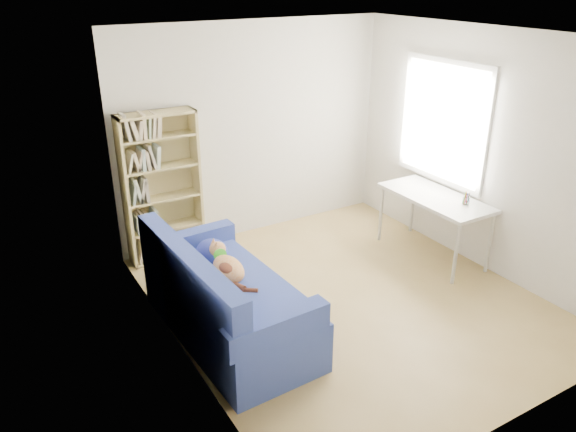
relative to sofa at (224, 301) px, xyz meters
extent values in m
plane|color=#9C7E46|center=(1.32, -0.09, -0.36)|extent=(4.00, 4.00, 0.00)
cube|color=silver|center=(1.32, 1.91, 0.94)|extent=(3.50, 0.04, 2.60)
cube|color=silver|center=(1.32, -2.09, 0.94)|extent=(3.50, 0.04, 2.60)
cube|color=silver|center=(-0.43, -0.09, 0.94)|extent=(0.04, 4.00, 2.60)
cube|color=silver|center=(3.07, -0.09, 0.94)|extent=(0.04, 4.00, 2.60)
cube|color=white|center=(1.32, -0.09, 2.24)|extent=(3.50, 4.00, 0.04)
cube|color=white|center=(3.07, 0.51, 1.14)|extent=(0.01, 1.20, 1.30)
cube|color=navy|center=(0.04, -0.01, -0.12)|extent=(0.99, 1.96, 0.48)
cube|color=navy|center=(-0.32, -0.01, 0.36)|extent=(0.26, 1.92, 0.47)
cube|color=navy|center=(0.04, 0.86, 0.23)|extent=(0.91, 0.21, 0.21)
cube|color=navy|center=(0.04, -0.89, 0.23)|extent=(0.91, 0.21, 0.21)
cube|color=navy|center=(0.06, -0.01, 0.15)|extent=(0.97, 1.80, 0.05)
ellipsoid|color=#313CA0|center=(0.12, 0.53, 0.24)|extent=(0.30, 0.33, 0.23)
ellipsoid|color=#BA5A15|center=(0.10, 0.09, 0.26)|extent=(0.27, 0.46, 0.18)
ellipsoid|color=silver|center=(0.16, 0.22, 0.24)|extent=(0.15, 0.20, 0.11)
ellipsoid|color=#3E1B10|center=(0.06, 0.04, 0.31)|extent=(0.16, 0.23, 0.09)
sphere|color=#BA5A15|center=(0.12, 0.41, 0.31)|extent=(0.16, 0.16, 0.16)
cone|color=#BA5A15|center=(0.10, 0.45, 0.38)|extent=(0.07, 0.07, 0.08)
cone|color=#BA5A15|center=(0.10, 0.38, 0.38)|extent=(0.07, 0.07, 0.08)
cylinder|color=#40D22A|center=(0.11, 0.33, 0.28)|extent=(0.13, 0.05, 0.13)
cylinder|color=#3E1B10|center=(0.07, -0.17, 0.23)|extent=(0.10, 0.18, 0.06)
cube|color=tan|center=(-0.35, 1.76, 0.50)|extent=(0.03, 0.27, 1.72)
cube|color=tan|center=(0.48, 1.76, 0.50)|extent=(0.03, 0.27, 1.72)
cube|color=tan|center=(0.07, 1.76, 1.35)|extent=(0.86, 0.27, 0.03)
cube|color=tan|center=(0.07, 1.76, -0.34)|extent=(0.86, 0.27, 0.03)
cube|color=tan|center=(0.07, 1.88, 0.50)|extent=(0.86, 0.02, 1.72)
cube|color=white|center=(2.74, 0.21, 0.37)|extent=(0.61, 1.34, 0.04)
cylinder|color=silver|center=(3.00, 0.83, 0.00)|extent=(0.04, 0.04, 0.71)
cylinder|color=silver|center=(3.00, -0.41, 0.00)|extent=(0.04, 0.04, 0.71)
cylinder|color=silver|center=(2.49, 0.83, 0.00)|extent=(0.04, 0.04, 0.71)
cylinder|color=silver|center=(2.49, -0.41, 0.00)|extent=(0.04, 0.04, 0.71)
cylinder|color=white|center=(2.86, -0.13, 0.44)|extent=(0.08, 0.08, 0.09)
camera|label=1|loc=(-1.71, -4.03, 2.75)|focal=35.00mm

